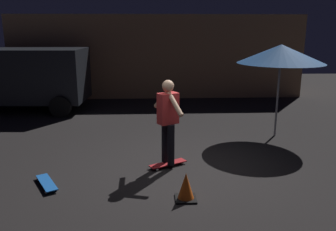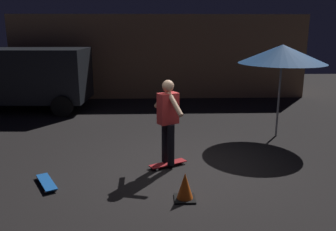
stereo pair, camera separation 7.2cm
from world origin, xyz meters
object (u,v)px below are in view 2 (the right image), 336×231
at_px(parked_van, 17,75).
at_px(traffic_cone, 185,187).
at_px(patio_umbrella, 282,54).
at_px(skater, 168,116).
at_px(skateboard_spare, 47,182).
at_px(skateboard_ridden, 168,164).

relative_size(parked_van, traffic_cone, 10.21).
height_order(patio_umbrella, traffic_cone, patio_umbrella).
bearing_deg(parked_van, skater, -46.93).
xyz_separation_m(skateboard_spare, traffic_cone, (2.39, -0.61, 0.16)).
xyz_separation_m(patio_umbrella, traffic_cone, (-2.61, -3.29, -1.86)).
relative_size(parked_van, skateboard_ridden, 6.03).
bearing_deg(traffic_cone, skateboard_spare, 165.66).
xyz_separation_m(patio_umbrella, skateboard_ridden, (-2.83, -1.90, -2.02)).
bearing_deg(patio_umbrella, skateboard_ridden, -146.14).
distance_m(patio_umbrella, skateboard_ridden, 3.96).
height_order(skater, traffic_cone, skater).
height_order(skateboard_ridden, traffic_cone, traffic_cone).
distance_m(patio_umbrella, skateboard_spare, 6.02).
relative_size(skateboard_ridden, skateboard_spare, 1.00).
xyz_separation_m(patio_umbrella, skater, (-2.83, -1.90, -1.04)).
relative_size(patio_umbrella, skateboard_spare, 2.96).
xyz_separation_m(parked_van, skateboard_spare, (2.67, -5.95, -1.11)).
height_order(parked_van, skateboard_spare, parked_van).
relative_size(skateboard_ridden, skater, 0.47).
height_order(skateboard_spare, skater, skater).
relative_size(patio_umbrella, traffic_cone, 5.00).
distance_m(parked_van, skateboard_ridden, 7.17).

